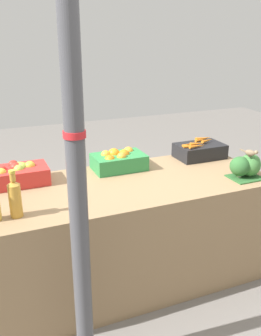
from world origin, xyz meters
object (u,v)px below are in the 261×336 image
Objects in this scene: support_pole at (76,160)px; broccoli_pile at (247,166)px; juice_bottle_amber at (15,197)px; sparrow_bird at (251,153)px; apple_crate at (19,174)px; carrot_crate at (200,150)px; orange_crate at (119,160)px.

support_pole is 1.42m from broccoli_pile.
support_pole is 10.43× the size of broccoli_pile.
sparrow_bird is (1.53, -0.05, 0.08)m from juice_bottle_amber.
carrot_crate is at bearing -0.11° from apple_crate.
carrot_crate is 1.40× the size of juice_bottle_amber.
broccoli_pile is 1.76× the size of sparrow_bird.
orange_crate is 0.70m from carrot_crate.
support_pole is 6.29× the size of orange_crate.
juice_bottle_amber is at bearing -162.07° from carrot_crate.
orange_crate is at bearing 31.48° from juice_bottle_amber.
juice_bottle_amber is at bearing 118.11° from support_pole.
carrot_crate is at bearing -0.17° from orange_crate.
sparrow_bird is at bearing -111.35° from broccoli_pile.
apple_crate is 2.92× the size of sparrow_bird.
support_pole is at bearing -80.06° from apple_crate.
support_pole is 0.60m from juice_bottle_amber.
apple_crate is (-0.16, 0.92, -0.37)m from support_pole.
orange_crate is at bearing -148.43° from sparrow_bird.
juice_bottle_amber is (-0.24, 0.44, -0.32)m from support_pole.
carrot_crate is at bearing 97.68° from broccoli_pile.
orange_crate is at bearing 146.98° from broccoli_pile.
orange_crate is 2.92× the size of sparrow_bird.
orange_crate reaches higher than carrot_crate.
juice_bottle_amber is (-0.79, -0.48, 0.05)m from orange_crate.
orange_crate is 0.91m from broccoli_pile.
carrot_crate is at bearing 17.93° from juice_bottle_amber.
broccoli_pile is at bearing -0.51° from juice_bottle_amber.
carrot_crate is (1.41, -0.00, -0.01)m from apple_crate.
apple_crate is 1.66× the size of broccoli_pile.
apple_crate is at bearing 161.40° from broccoli_pile.
broccoli_pile is 0.84× the size of juice_bottle_amber.
support_pole is 18.35× the size of sparrow_bird.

